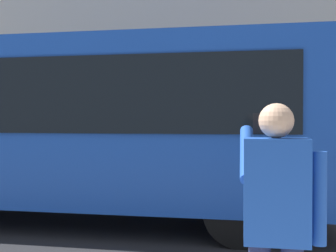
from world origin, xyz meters
TOP-DOWN VIEW (x-y plane):
  - ground_plane at (0.00, 0.00)m, footprint 60.00×60.00m
  - red_bus at (3.63, 0.18)m, footprint 9.05×2.54m
  - pedestrian_photographer at (0.36, 4.32)m, footprint 0.53×0.52m

SIDE VIEW (x-z plane):
  - ground_plane at x=0.00m, z-range 0.00..0.00m
  - pedestrian_photographer at x=0.36m, z-range 0.29..1.99m
  - red_bus at x=3.63m, z-range 0.14..3.22m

